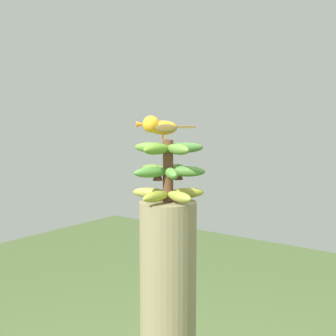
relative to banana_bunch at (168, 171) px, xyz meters
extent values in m
cylinder|color=brown|center=(0.00, 0.00, 0.00)|extent=(0.04, 0.04, 0.23)
ellipsoid|color=#9B9740|center=(0.07, 0.02, -0.08)|extent=(0.14, 0.08, 0.04)
ellipsoid|color=#99A431|center=(0.00, 0.07, -0.08)|extent=(0.04, 0.14, 0.04)
ellipsoid|color=#96A03C|center=(-0.07, 0.02, -0.08)|extent=(0.14, 0.08, 0.04)
ellipsoid|color=#9B9A34|center=(-0.04, -0.06, -0.08)|extent=(0.11, 0.13, 0.04)
ellipsoid|color=olive|center=(0.04, -0.06, -0.08)|extent=(0.11, 0.13, 0.04)
ellipsoid|color=#528836|center=(-0.05, 0.05, 0.00)|extent=(0.13, 0.12, 0.04)
ellipsoid|color=#4E8236|center=(-0.06, -0.03, 0.00)|extent=(0.14, 0.10, 0.04)
ellipsoid|color=#528333|center=(0.01, -0.07, 0.00)|extent=(0.07, 0.14, 0.04)
ellipsoid|color=#567F2B|center=(0.07, -0.01, 0.00)|extent=(0.14, 0.05, 0.04)
ellipsoid|color=#4B8434|center=(0.03, 0.06, 0.00)|extent=(0.09, 0.14, 0.04)
ellipsoid|color=#4A8037|center=(-0.04, -0.05, 0.08)|extent=(0.12, 0.13, 0.04)
ellipsoid|color=#5B873A|center=(0.03, -0.05, 0.08)|extent=(0.11, 0.14, 0.04)
ellipsoid|color=#5B8A30|center=(0.06, 0.02, 0.08)|extent=(0.14, 0.07, 0.04)
ellipsoid|color=#5D8D29|center=(0.00, 0.06, 0.08)|extent=(0.05, 0.14, 0.04)
ellipsoid|color=#587D30|center=(-0.06, 0.02, 0.08)|extent=(0.14, 0.09, 0.04)
cone|color=#4C2D1E|center=(-0.02, -0.03, 0.00)|extent=(0.04, 0.04, 0.06)
cone|color=#4C2D1E|center=(0.03, 0.03, 0.00)|extent=(0.04, 0.04, 0.06)
cylinder|color=#C68933|center=(0.03, -0.01, 0.12)|extent=(0.01, 0.01, 0.02)
cylinder|color=#C68933|center=(0.01, 0.01, 0.12)|extent=(0.01, 0.01, 0.02)
ellipsoid|color=orange|center=(0.02, 0.00, 0.16)|extent=(0.11, 0.11, 0.05)
ellipsoid|color=brown|center=(0.04, -0.02, 0.16)|extent=(0.06, 0.06, 0.03)
ellipsoid|color=brown|center=(0.00, 0.01, 0.16)|extent=(0.06, 0.06, 0.03)
cube|color=brown|center=(-0.04, -0.06, 0.16)|extent=(0.07, 0.07, 0.01)
sphere|color=orange|center=(0.05, 0.03, 0.17)|extent=(0.06, 0.06, 0.06)
sphere|color=black|center=(0.04, 0.05, 0.18)|extent=(0.01, 0.01, 0.01)
cone|color=orange|center=(0.08, 0.06, 0.17)|extent=(0.04, 0.04, 0.02)
camera|label=1|loc=(-1.14, 1.50, 0.24)|focal=55.72mm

